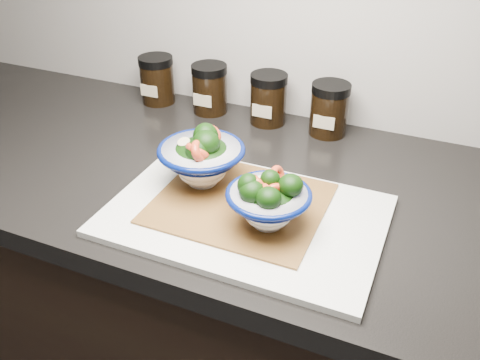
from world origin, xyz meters
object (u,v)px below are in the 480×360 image
at_px(spice_jar_c, 268,99).
at_px(spice_jar_d, 329,109).
at_px(spice_jar_a, 157,80).
at_px(spice_jar_b, 210,89).
at_px(cutting_board, 245,216).
at_px(bowl_left, 202,158).
at_px(bowl_right, 268,201).

distance_m(spice_jar_c, spice_jar_d, 0.14).
bearing_deg(spice_jar_a, spice_jar_d, 0.00).
distance_m(spice_jar_b, spice_jar_c, 0.14).
height_order(cutting_board, spice_jar_c, spice_jar_c).
relative_size(bowl_left, spice_jar_c, 1.37).
distance_m(bowl_left, bowl_right, 0.17).
distance_m(spice_jar_a, spice_jar_b, 0.14).
relative_size(bowl_left, spice_jar_b, 1.37).
distance_m(bowl_right, spice_jar_c, 0.40).
height_order(spice_jar_a, spice_jar_d, same).
height_order(bowl_left, spice_jar_d, bowl_left).
relative_size(spice_jar_a, spice_jar_b, 1.00).
bearing_deg(spice_jar_b, spice_jar_c, 0.00).
xyz_separation_m(spice_jar_b, spice_jar_d, (0.28, 0.00, 0.00)).
distance_m(cutting_board, spice_jar_b, 0.43).
xyz_separation_m(spice_jar_a, spice_jar_b, (0.14, 0.00, 0.00)).
height_order(spice_jar_a, spice_jar_c, same).
bearing_deg(bowl_right, spice_jar_b, 127.33).
distance_m(bowl_right, spice_jar_d, 0.37).
bearing_deg(spice_jar_b, spice_jar_a, 180.00).
bearing_deg(spice_jar_a, bowl_right, -41.30).
relative_size(cutting_board, bowl_left, 2.92).
relative_size(bowl_right, spice_jar_c, 1.19).
height_order(cutting_board, bowl_right, bowl_right).
relative_size(cutting_board, spice_jar_b, 3.98).
bearing_deg(spice_jar_d, bowl_right, -89.53).
bearing_deg(spice_jar_c, spice_jar_d, 0.00).
distance_m(bowl_right, spice_jar_b, 0.47).
height_order(cutting_board, spice_jar_a, spice_jar_a).
xyz_separation_m(spice_jar_a, spice_jar_c, (0.29, 0.00, 0.00)).
bearing_deg(bowl_right, spice_jar_d, 90.47).
relative_size(spice_jar_b, spice_jar_d, 1.00).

